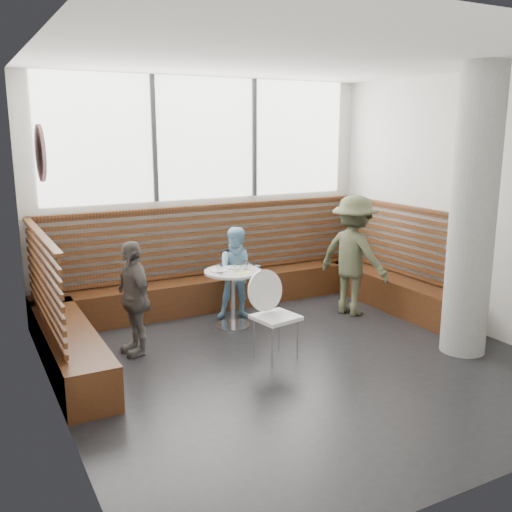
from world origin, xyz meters
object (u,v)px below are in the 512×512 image
child_back (239,274)px  child_left (133,298)px  cafe_table (233,287)px  concrete_column (473,214)px  cafe_chair (273,307)px  adult_man (354,256)px

child_back → child_left: 1.67m
child_back → cafe_table: bearing=-110.7°
concrete_column → cafe_chair: 2.43m
cafe_table → concrete_column: bearing=-45.3°
concrete_column → child_left: concrete_column is taller
adult_man → child_back: size_ratio=1.32×
child_back → child_left: child_left is taller
child_left → adult_man: bearing=83.1°
cafe_table → adult_man: size_ratio=0.45×
concrete_column → child_back: 3.02m
concrete_column → cafe_chair: bearing=156.2°
child_back → child_left: (-1.58, -0.53, 0.03)m
concrete_column → child_left: 3.88m
concrete_column → adult_man: size_ratio=1.95×
adult_man → child_back: (-1.48, 0.54, -0.20)m
concrete_column → cafe_table: size_ratio=4.30×
cafe_chair → child_left: (-1.33, 0.82, 0.08)m
adult_man → concrete_column: bearing=171.7°
concrete_column → cafe_chair: concrete_column is taller
adult_man → child_back: 1.59m
cafe_chair → adult_man: bearing=15.7°
adult_man → child_left: size_ratio=1.26×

